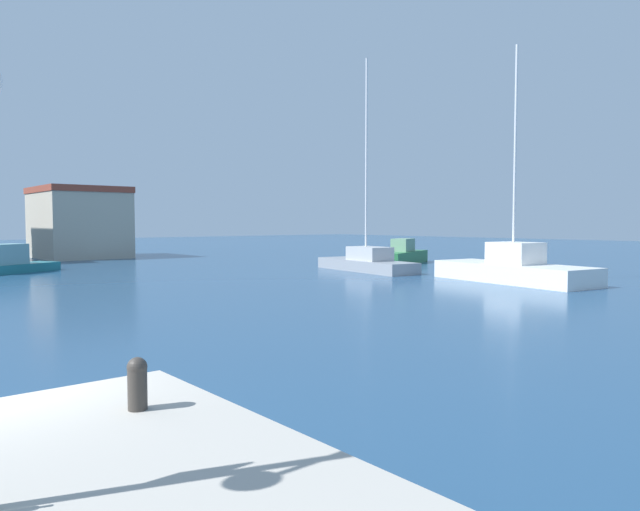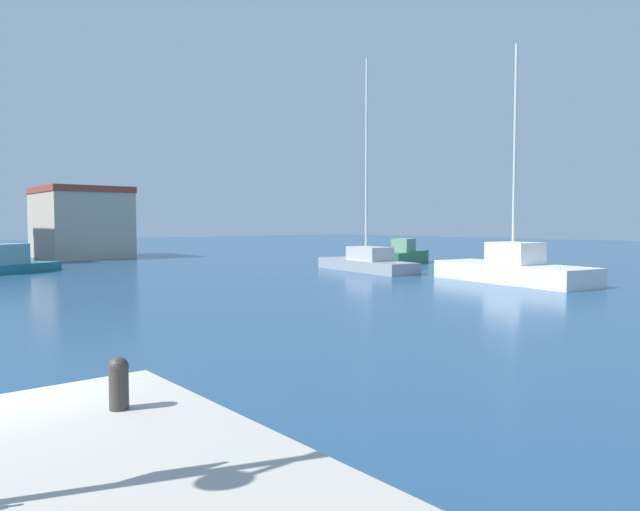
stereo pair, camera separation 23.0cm
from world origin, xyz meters
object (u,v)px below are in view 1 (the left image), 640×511
at_px(sailboat_grey_near_pier, 367,261).
at_px(motorboat_teal_far_right, 4,263).
at_px(mooring_bollard, 137,381).
at_px(sailboat_white_mid_harbor, 513,269).
at_px(motorboat_green_outer_mooring, 402,255).

distance_m(sailboat_grey_near_pier, motorboat_teal_far_right, 20.92).
relative_size(mooring_bollard, motorboat_teal_far_right, 0.08).
xyz_separation_m(sailboat_white_mid_harbor, motorboat_teal_far_right, (-18.01, 21.32, -0.06)).
relative_size(sailboat_grey_near_pier, motorboat_teal_far_right, 1.93).
distance_m(sailboat_white_mid_harbor, motorboat_green_outer_mooring, 13.37).
distance_m(mooring_bollard, sailboat_white_mid_harbor, 25.53).
bearing_deg(motorboat_teal_far_right, motorboat_green_outer_mooring, -21.24).
bearing_deg(sailboat_white_mid_harbor, motorboat_green_outer_mooring, 65.76).
bearing_deg(motorboat_green_outer_mooring, sailboat_grey_near_pier, -155.55).
height_order(mooring_bollard, motorboat_green_outer_mooring, motorboat_green_outer_mooring).
bearing_deg(sailboat_white_mid_harbor, motorboat_teal_far_right, 130.18).
relative_size(mooring_bollard, sailboat_grey_near_pier, 0.04).
bearing_deg(sailboat_white_mid_harbor, mooring_bollard, -156.21).
xyz_separation_m(mooring_bollard, motorboat_teal_far_right, (5.35, 31.62, -0.74)).
xyz_separation_m(sailboat_grey_near_pier, sailboat_white_mid_harbor, (0.90, -9.29, 0.06)).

